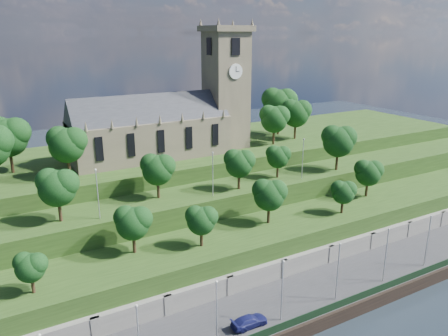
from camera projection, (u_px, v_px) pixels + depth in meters
promenade at (277, 308)px, 64.12m from camera, size 160.00×12.00×2.00m
quay_wall at (304, 331)px, 59.05m from camera, size 160.00×0.50×2.20m
fence at (301, 319)px, 59.15m from camera, size 160.00×0.10×1.20m
retaining_wall at (255, 280)px, 68.64m from camera, size 160.00×2.10×5.00m
embankment_lower at (236, 255)px, 73.22m from camera, size 160.00×12.00×8.00m
embankment_upper at (206, 221)px, 81.79m from camera, size 160.00×10.00×12.00m
hilltop at (163, 182)px, 98.83m from camera, size 160.00×32.00×15.00m
church at (171, 119)px, 91.40m from camera, size 38.60×12.35×27.60m
trees_lower at (256, 200)px, 73.00m from camera, size 68.19×8.64×7.97m
trees_upper at (233, 158)px, 79.95m from camera, size 62.23×8.89×9.60m
trees_hilltop at (175, 121)px, 91.03m from camera, size 73.41×17.04×11.76m
lamp_posts_promenade at (282, 287)px, 58.42m from camera, size 60.36×0.36×9.21m
lamp_posts_upper at (213, 171)px, 76.12m from camera, size 40.36×0.36×8.14m
car_right at (249, 321)px, 58.49m from camera, size 5.23×2.13×1.52m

